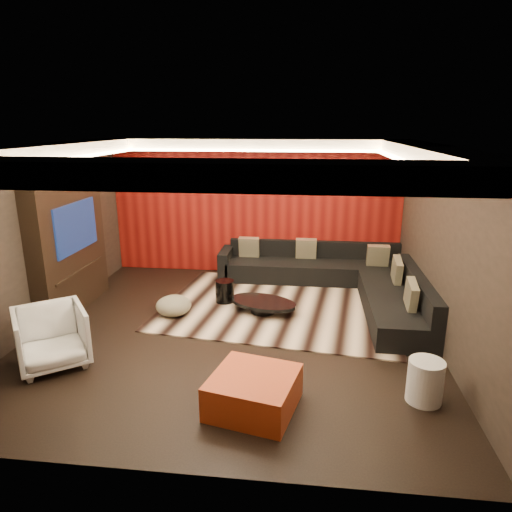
# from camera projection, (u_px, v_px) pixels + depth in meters

# --- Properties ---
(floor) EXTENTS (6.00, 6.00, 0.02)m
(floor) POSITION_uv_depth(u_px,v_px,m) (232.00, 332.00, 7.04)
(floor) COLOR black
(floor) RESTS_ON ground
(ceiling) EXTENTS (6.00, 6.00, 0.02)m
(ceiling) POSITION_uv_depth(u_px,v_px,m) (229.00, 144.00, 6.26)
(ceiling) COLOR silver
(ceiling) RESTS_ON ground
(wall_back) EXTENTS (6.00, 0.02, 2.80)m
(wall_back) POSITION_uv_depth(u_px,v_px,m) (255.00, 207.00, 9.52)
(wall_back) COLOR black
(wall_back) RESTS_ON ground
(wall_left) EXTENTS (0.02, 6.00, 2.80)m
(wall_left) POSITION_uv_depth(u_px,v_px,m) (37.00, 238.00, 6.98)
(wall_left) COLOR black
(wall_left) RESTS_ON ground
(wall_right) EXTENTS (0.02, 6.00, 2.80)m
(wall_right) POSITION_uv_depth(u_px,v_px,m) (445.00, 250.00, 6.31)
(wall_right) COLOR black
(wall_right) RESTS_ON ground
(red_feature_wall) EXTENTS (5.98, 0.05, 2.78)m
(red_feature_wall) POSITION_uv_depth(u_px,v_px,m) (255.00, 208.00, 9.48)
(red_feature_wall) COLOR #6B0C0A
(red_feature_wall) RESTS_ON ground
(soffit_back) EXTENTS (6.00, 0.60, 0.22)m
(soffit_back) POSITION_uv_depth(u_px,v_px,m) (253.00, 145.00, 8.86)
(soffit_back) COLOR silver
(soffit_back) RESTS_ON ground
(soffit_front) EXTENTS (6.00, 0.60, 0.22)m
(soffit_front) POSITION_uv_depth(u_px,v_px,m) (173.00, 174.00, 3.71)
(soffit_front) COLOR silver
(soffit_front) RESTS_ON ground
(soffit_left) EXTENTS (0.60, 4.80, 0.22)m
(soffit_left) POSITION_uv_depth(u_px,v_px,m) (45.00, 152.00, 6.59)
(soffit_left) COLOR silver
(soffit_left) RESTS_ON ground
(soffit_right) EXTENTS (0.60, 4.80, 0.22)m
(soffit_right) POSITION_uv_depth(u_px,v_px,m) (432.00, 155.00, 5.99)
(soffit_right) COLOR silver
(soffit_right) RESTS_ON ground
(cove_back) EXTENTS (4.80, 0.08, 0.04)m
(cove_back) POSITION_uv_depth(u_px,v_px,m) (251.00, 150.00, 8.56)
(cove_back) COLOR #FFD899
(cove_back) RESTS_ON ground
(cove_front) EXTENTS (4.80, 0.08, 0.04)m
(cove_front) POSITION_uv_depth(u_px,v_px,m) (184.00, 180.00, 4.06)
(cove_front) COLOR #FFD899
(cove_front) RESTS_ON ground
(cove_left) EXTENTS (0.08, 4.80, 0.04)m
(cove_left) POSITION_uv_depth(u_px,v_px,m) (68.00, 159.00, 6.58)
(cove_left) COLOR #FFD899
(cove_left) RESTS_ON ground
(cove_right) EXTENTS (0.08, 4.80, 0.04)m
(cove_right) POSITION_uv_depth(u_px,v_px,m) (405.00, 162.00, 6.05)
(cove_right) COLOR #FFD899
(cove_right) RESTS_ON ground
(tv_surround) EXTENTS (0.30, 2.00, 2.20)m
(tv_surround) POSITION_uv_depth(u_px,v_px,m) (69.00, 247.00, 7.62)
(tv_surround) COLOR black
(tv_surround) RESTS_ON ground
(tv_screen) EXTENTS (0.04, 1.30, 0.80)m
(tv_screen) POSITION_uv_depth(u_px,v_px,m) (76.00, 227.00, 7.51)
(tv_screen) COLOR black
(tv_screen) RESTS_ON ground
(tv_shelf) EXTENTS (0.04, 1.60, 0.04)m
(tv_shelf) POSITION_uv_depth(u_px,v_px,m) (81.00, 270.00, 7.72)
(tv_shelf) COLOR black
(tv_shelf) RESTS_ON ground
(rug) EXTENTS (4.34, 3.47, 0.02)m
(rug) POSITION_uv_depth(u_px,v_px,m) (281.00, 307.00, 7.95)
(rug) COLOR beige
(rug) RESTS_ON floor
(coffee_table) EXTENTS (1.49, 1.49, 0.20)m
(coffee_table) POSITION_uv_depth(u_px,v_px,m) (263.00, 306.00, 7.70)
(coffee_table) COLOR black
(coffee_table) RESTS_ON rug
(drum_stool) EXTENTS (0.35, 0.35, 0.39)m
(drum_stool) POSITION_uv_depth(u_px,v_px,m) (225.00, 291.00, 8.12)
(drum_stool) COLOR black
(drum_stool) RESTS_ON rug
(striped_pouf) EXTENTS (0.73, 0.73, 0.32)m
(striped_pouf) POSITION_uv_depth(u_px,v_px,m) (174.00, 306.00, 7.56)
(striped_pouf) COLOR beige
(striped_pouf) RESTS_ON rug
(white_side_table) EXTENTS (0.47, 0.47, 0.51)m
(white_side_table) POSITION_uv_depth(u_px,v_px,m) (425.00, 381.00, 5.21)
(white_side_table) COLOR silver
(white_side_table) RESTS_ON floor
(orange_ottoman) EXTENTS (1.09, 1.09, 0.40)m
(orange_ottoman) POSITION_uv_depth(u_px,v_px,m) (254.00, 392.00, 5.10)
(orange_ottoman) COLOR #8E3512
(orange_ottoman) RESTS_ON floor
(armchair) EXTENTS (1.20, 1.20, 0.79)m
(armchair) POSITION_uv_depth(u_px,v_px,m) (51.00, 337.00, 5.96)
(armchair) COLOR silver
(armchair) RESTS_ON floor
(sectional_sofa) EXTENTS (3.65, 3.50, 0.75)m
(sectional_sofa) POSITION_uv_depth(u_px,v_px,m) (340.00, 280.00, 8.55)
(sectional_sofa) COLOR black
(sectional_sofa) RESTS_ON floor
(throw_pillows) EXTENTS (3.04, 2.83, 0.50)m
(throw_pillows) POSITION_uv_depth(u_px,v_px,m) (342.00, 261.00, 8.49)
(throw_pillows) COLOR #C3B98F
(throw_pillows) RESTS_ON sectional_sofa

